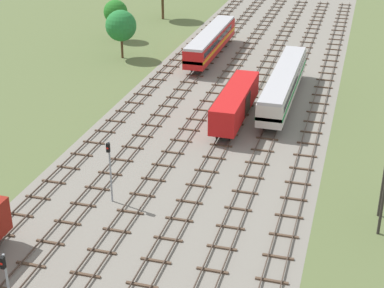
# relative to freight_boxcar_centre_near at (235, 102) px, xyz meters

# --- Properties ---
(ground_plane) EXTENTS (480.00, 480.00, 0.00)m
(ground_plane) POSITION_rel_freight_boxcar_centre_near_xyz_m (-2.20, 2.76, -2.45)
(ground_plane) COLOR #5B6B3D
(ballast_bed) EXTENTS (25.89, 176.00, 0.01)m
(ballast_bed) POSITION_rel_freight_boxcar_centre_near_xyz_m (-2.20, 2.76, -2.45)
(ballast_bed) COLOR gray
(ballast_bed) RESTS_ON ground
(track_far_left) EXTENTS (2.40, 126.00, 0.29)m
(track_far_left) POSITION_rel_freight_boxcar_centre_near_xyz_m (-13.14, 3.76, -2.31)
(track_far_left) COLOR #47382D
(track_far_left) RESTS_ON ground
(track_left) EXTENTS (2.40, 126.00, 0.29)m
(track_left) POSITION_rel_freight_boxcar_centre_near_xyz_m (-8.76, 3.76, -2.31)
(track_left) COLOR #47382D
(track_left) RESTS_ON ground
(track_centre_left) EXTENTS (2.40, 126.00, 0.29)m
(track_centre_left) POSITION_rel_freight_boxcar_centre_near_xyz_m (-4.38, 3.76, -2.31)
(track_centre_left) COLOR #47382D
(track_centre_left) RESTS_ON ground
(track_centre) EXTENTS (2.40, 126.00, 0.29)m
(track_centre) POSITION_rel_freight_boxcar_centre_near_xyz_m (-0.01, 3.76, -2.31)
(track_centre) COLOR #47382D
(track_centre) RESTS_ON ground
(track_centre_right) EXTENTS (2.40, 126.00, 0.29)m
(track_centre_right) POSITION_rel_freight_boxcar_centre_near_xyz_m (4.37, 3.76, -2.31)
(track_centre_right) COLOR #47382D
(track_centre_right) RESTS_ON ground
(track_right) EXTENTS (2.40, 126.00, 0.29)m
(track_right) POSITION_rel_freight_boxcar_centre_near_xyz_m (8.75, 3.76, -2.31)
(track_right) COLOR #47382D
(track_right) RESTS_ON ground
(freight_boxcar_centre_near) EXTENTS (2.87, 14.00, 3.60)m
(freight_boxcar_centre_near) POSITION_rel_freight_boxcar_centre_near_xyz_m (0.00, 0.00, 0.00)
(freight_boxcar_centre_near) COLOR red
(freight_boxcar_centre_near) RESTS_ON ground
(passenger_coach_centre_right_mid) EXTENTS (2.96, 22.00, 3.80)m
(passenger_coach_centre_right_mid) POSITION_rel_freight_boxcar_centre_near_xyz_m (4.37, 7.42, 0.16)
(passenger_coach_centre_right_mid) COLOR beige
(passenger_coach_centre_right_mid) RESTS_ON ground
(diesel_railcar_left_midfar) EXTENTS (2.96, 20.50, 3.80)m
(diesel_railcar_left_midfar) POSITION_rel_freight_boxcar_centre_near_xyz_m (-8.76, 23.10, 0.15)
(diesel_railcar_left_midfar) COLOR red
(diesel_railcar_left_midfar) RESTS_ON ground
(signal_post_near) EXTENTS (0.28, 0.47, 5.81)m
(signal_post_near) POSITION_rel_freight_boxcar_centre_near_xyz_m (-6.57, -20.45, 1.22)
(signal_post_near) COLOR gray
(signal_post_near) RESTS_ON ground
(signal_post_mid) EXTENTS (0.28, 0.47, 5.58)m
(signal_post_mid) POSITION_rel_freight_boxcar_centre_near_xyz_m (-6.57, -36.86, 1.08)
(signal_post_mid) COLOR gray
(signal_post_mid) RESTS_ON ground
(lineside_tree_0) EXTENTS (4.59, 4.59, 7.21)m
(lineside_tree_0) POSITION_rel_freight_boxcar_centre_near_xyz_m (-21.48, 19.31, 2.46)
(lineside_tree_0) COLOR #4C331E
(lineside_tree_0) RESTS_ON ground
(lineside_tree_2) EXTENTS (3.89, 3.89, 6.59)m
(lineside_tree_2) POSITION_rel_freight_boxcar_centre_near_xyz_m (-26.06, 28.34, 2.17)
(lineside_tree_2) COLOR #4C331E
(lineside_tree_2) RESTS_ON ground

